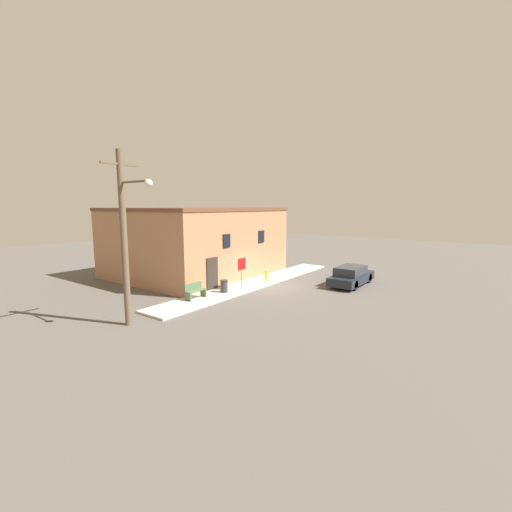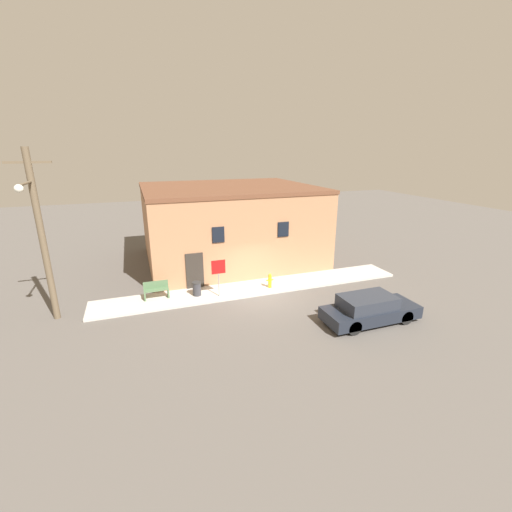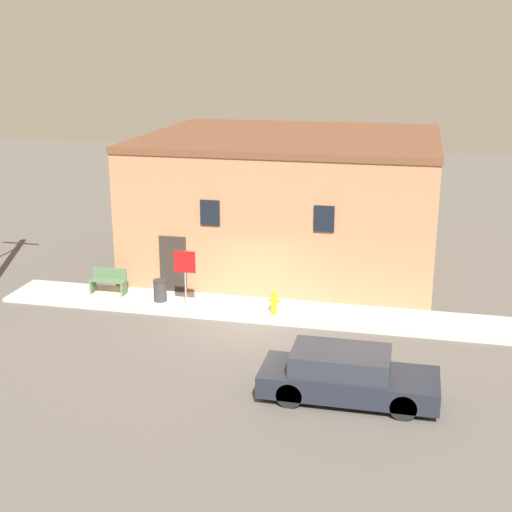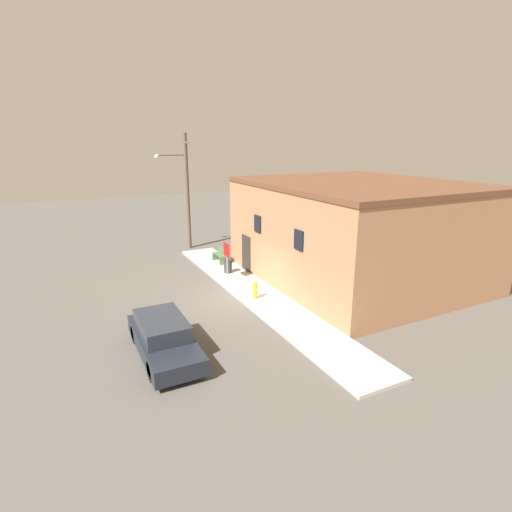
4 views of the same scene
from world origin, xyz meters
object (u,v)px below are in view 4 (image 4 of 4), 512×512
Objects in this scene: stop_sign at (227,254)px; parked_car at (164,337)px; fire_hydrant at (255,290)px; bench at (220,255)px; trash_bin at (228,266)px; utility_pole at (185,189)px.

stop_sign is 0.45× the size of parked_car.
fire_hydrant is 5.92m from parked_car.
parked_car is (5.98, -4.96, -0.94)m from stop_sign.
bench is 1.67× the size of trash_bin.
trash_bin is (-4.16, 0.34, -0.04)m from fire_hydrant.
trash_bin is (-1.12, 0.52, -1.06)m from stop_sign.
utility_pole reaches higher than bench.
utility_pole is 1.73× the size of parked_car.
utility_pole is at bearing 159.24° from parked_car.
fire_hydrant is at bearing -6.45° from bench.
stop_sign reaches higher than trash_bin.
bench reaches higher than trash_bin.
trash_bin is at bearing -9.82° from bench.
stop_sign is 1.59× the size of bench.
fire_hydrant is at bearing -4.72° from trash_bin.
fire_hydrant is 0.19× the size of parked_car.
bench is 0.16× the size of utility_pole.
utility_pole is (-6.79, -0.22, 3.69)m from trash_bin.
stop_sign is 2.66× the size of trash_bin.
utility_pole is at bearing -172.94° from bench.
fire_hydrant is at bearing -0.66° from utility_pole.
trash_bin is 8.97m from parked_car.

